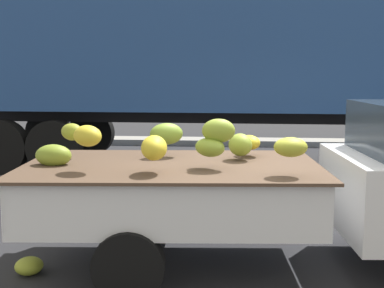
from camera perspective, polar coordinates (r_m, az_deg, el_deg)
ground at (r=5.61m, az=9.09°, el=-12.85°), size 220.00×220.00×0.00m
curb_strip at (r=14.00m, az=6.47°, el=0.23°), size 80.00×0.80×0.16m
pickup_truck at (r=5.42m, az=20.39°, el=-4.28°), size 5.37×2.10×1.70m
semi_trailer at (r=10.56m, az=5.22°, el=11.06°), size 12.05×2.85×3.95m
fallen_banana_bunch_near_tailgate at (r=5.40m, az=-18.06°, el=-13.05°), size 0.35×0.35×0.17m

